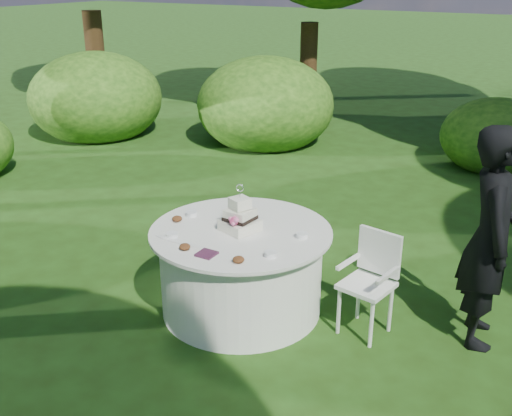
# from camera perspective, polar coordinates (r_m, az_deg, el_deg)

# --- Properties ---
(ground) EXTENTS (80.00, 80.00, 0.00)m
(ground) POSITION_cam_1_polar(r_m,az_deg,el_deg) (5.45, -1.38, -9.51)
(ground) COLOR #203C10
(ground) RESTS_ON ground
(napkins) EXTENTS (0.14, 0.14, 0.02)m
(napkins) POSITION_cam_1_polar(r_m,az_deg,el_deg) (4.66, -4.73, -4.38)
(napkins) COLOR #451D37
(napkins) RESTS_ON table
(feather_plume) EXTENTS (0.48, 0.07, 0.01)m
(feather_plume) POSITION_cam_1_polar(r_m,az_deg,el_deg) (4.91, -7.38, -3.16)
(feather_plume) COLOR silver
(feather_plume) RESTS_ON table
(guest) EXTENTS (0.59, 0.74, 1.79)m
(guest) POSITION_cam_1_polar(r_m,az_deg,el_deg) (4.98, 21.44, -2.68)
(guest) COLOR black
(guest) RESTS_ON ground
(table) EXTENTS (1.56, 1.56, 0.77)m
(table) POSITION_cam_1_polar(r_m,az_deg,el_deg) (5.26, -1.42, -5.89)
(table) COLOR white
(table) RESTS_ON ground
(cake) EXTENTS (0.34, 0.34, 0.41)m
(cake) POSITION_cam_1_polar(r_m,az_deg,el_deg) (5.03, -1.54, -0.98)
(cake) COLOR silver
(cake) RESTS_ON table
(chair) EXTENTS (0.45, 0.44, 0.87)m
(chair) POSITION_cam_1_polar(r_m,az_deg,el_deg) (5.00, 10.95, -6.24)
(chair) COLOR white
(chair) RESTS_ON ground
(votives) EXTENTS (1.16, 0.64, 0.04)m
(votives) POSITION_cam_1_polar(r_m,az_deg,el_deg) (4.97, -2.26, -2.48)
(votives) COLOR white
(votives) RESTS_ON table
(petal_cups) EXTENTS (0.97, 0.52, 0.05)m
(petal_cups) POSITION_cam_1_polar(r_m,az_deg,el_deg) (4.85, -5.48, -3.11)
(petal_cups) COLOR #562D16
(petal_cups) RESTS_ON table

